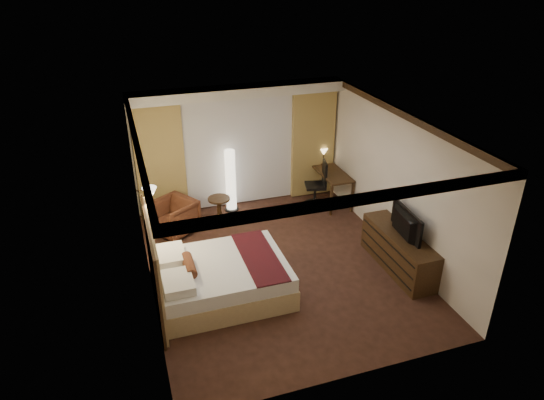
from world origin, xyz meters
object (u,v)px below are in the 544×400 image
object	(u,v)px
side_table	(219,209)
floor_lamp	(231,181)
office_chair	(315,184)
desk	(331,187)
armchair	(174,215)
bed	(223,279)
dresser	(399,251)
television	(401,220)

from	to	relation	value
side_table	floor_lamp	distance (m)	0.68
office_chair	desk	bearing A→B (deg)	21.34
armchair	desk	bearing A→B (deg)	61.69
bed	dresser	size ratio (longest dim) A/B	1.16
dresser	bed	bearing A→B (deg)	175.67
armchair	dresser	bearing A→B (deg)	22.53
floor_lamp	television	xyz separation A→B (m)	(2.25, -3.13, 0.28)
side_table	desk	distance (m)	2.58
side_table	dresser	world-z (taller)	dresser
floor_lamp	desk	size ratio (longest dim) A/B	1.13
side_table	floor_lamp	xyz separation A→B (m)	(0.35, 0.37, 0.45)
armchair	desk	world-z (taller)	armchair
side_table	dresser	bearing A→B (deg)	-46.35
floor_lamp	dresser	xyz separation A→B (m)	(2.28, -3.13, -0.36)
office_chair	side_table	bearing A→B (deg)	-166.32
bed	side_table	distance (m)	2.57
armchair	side_table	size ratio (longest dim) A/B	1.54
dresser	television	bearing A→B (deg)	180.00
side_table	floor_lamp	size ratio (longest dim) A/B	0.36
office_chair	armchair	bearing A→B (deg)	-161.62
armchair	dresser	xyz separation A→B (m)	(3.62, -2.51, -0.05)
bed	television	size ratio (longest dim) A/B	2.07
bed	desk	world-z (taller)	desk
side_table	office_chair	distance (m)	2.19
side_table	television	world-z (taller)	television
floor_lamp	desk	bearing A→B (deg)	-8.83
bed	side_table	xyz separation A→B (m)	(0.51, 2.52, -0.05)
bed	floor_lamp	xyz separation A→B (m)	(0.87, 2.89, 0.40)
desk	television	bearing A→B (deg)	-89.59
television	office_chair	bearing A→B (deg)	13.82
bed	television	xyz separation A→B (m)	(3.11, -0.24, 0.68)
armchair	television	distance (m)	4.42
armchair	floor_lamp	distance (m)	1.51
television	desk	bearing A→B (deg)	5.37
dresser	television	distance (m)	0.64
armchair	office_chair	xyz separation A→B (m)	(3.16, 0.22, 0.13)
desk	dresser	xyz separation A→B (m)	(0.05, -2.78, -0.03)
armchair	floor_lamp	world-z (taller)	floor_lamp
television	bed	bearing A→B (deg)	90.59
armchair	office_chair	world-z (taller)	office_chair
bed	dresser	distance (m)	3.15
dresser	television	world-z (taller)	television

